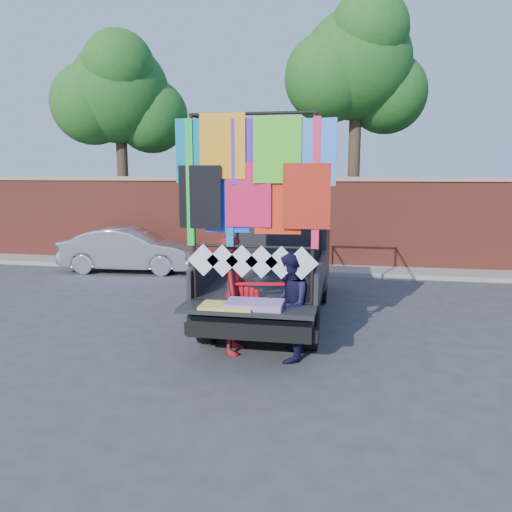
% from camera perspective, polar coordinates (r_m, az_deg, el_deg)
% --- Properties ---
extents(ground, '(90.00, 90.00, 0.00)m').
position_cam_1_polar(ground, '(7.96, 3.53, -10.63)').
color(ground, '#38383A').
rests_on(ground, ground).
extents(brick_wall, '(30.00, 0.45, 2.61)m').
position_cam_1_polar(brick_wall, '(14.51, 6.99, 3.90)').
color(brick_wall, '#95392B').
rests_on(brick_wall, ground).
extents(curb, '(30.00, 1.20, 0.12)m').
position_cam_1_polar(curb, '(14.00, 6.70, -1.53)').
color(curb, gray).
rests_on(curb, ground).
extents(tree_left, '(4.20, 3.30, 7.05)m').
position_cam_1_polar(tree_left, '(17.35, -15.40, 17.11)').
color(tree_left, '#38281C').
rests_on(tree_left, ground).
extents(tree_mid, '(4.20, 3.30, 7.73)m').
position_cam_1_polar(tree_mid, '(15.81, 11.54, 20.17)').
color(tree_mid, '#38281C').
rests_on(tree_mid, ground).
extents(pickup_truck, '(2.26, 5.67, 3.57)m').
position_cam_1_polar(pickup_truck, '(10.01, 2.56, -1.03)').
color(pickup_truck, black).
rests_on(pickup_truck, ground).
extents(sedan, '(3.79, 1.58, 1.22)m').
position_cam_1_polar(sedan, '(14.30, -14.22, 0.71)').
color(sedan, silver).
rests_on(sedan, ground).
extents(woman, '(0.46, 0.68, 1.80)m').
position_cam_1_polar(woman, '(7.61, -2.55, -4.47)').
color(woman, maroon).
rests_on(woman, ground).
extents(man, '(0.63, 0.80, 1.63)m').
position_cam_1_polar(man, '(7.32, 3.73, -5.75)').
color(man, black).
rests_on(man, ground).
extents(streamer_bundle, '(0.92, 0.20, 0.64)m').
position_cam_1_polar(streamer_bundle, '(7.44, -0.27, -4.60)').
color(streamer_bundle, red).
rests_on(streamer_bundle, ground).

